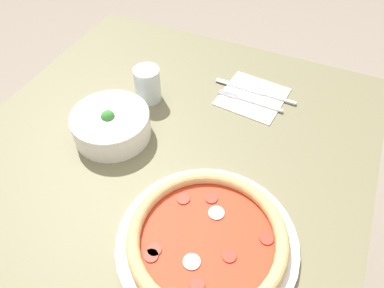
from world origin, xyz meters
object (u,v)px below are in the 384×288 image
Objects in this scene: pizza at (207,239)px; fork at (251,101)px; knife at (258,92)px; bowl at (111,124)px; glass at (148,84)px.

fork is at bearing 6.71° from pizza.
knife is (0.04, -0.01, -0.00)m from fork.
bowl is 0.39m from knife.
fork is (0.41, 0.05, -0.01)m from pizza.
knife is 2.47× the size of glass.
bowl is 0.15m from glass.
glass reaches higher than fork.
pizza is at bearing 99.29° from fork.
knife is (0.46, 0.04, -0.01)m from pizza.
bowl is 1.04× the size of fork.
pizza is at bearing 97.68° from knife.
fork is at bearing 82.28° from knife.
bowl is 2.01× the size of glass.
knife is at bearing -43.46° from bowl.
pizza is 1.93× the size of fork.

